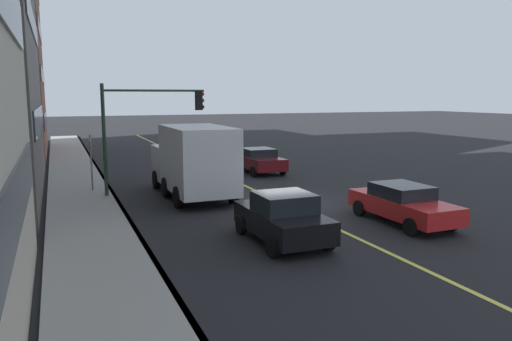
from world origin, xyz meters
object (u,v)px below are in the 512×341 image
object	(u,v)px
car_maroon	(258,160)
street_sign_post	(91,159)
car_black	(283,218)
car_red	(403,203)
traffic_light_mast	(147,118)
truck_white	(194,160)

from	to	relation	value
car_maroon	street_sign_post	xyz separation A→B (m)	(-3.14, 9.78, 0.90)
car_maroon	car_black	bearing A→B (deg)	160.50
car_red	traffic_light_mast	bearing A→B (deg)	42.30
car_red	car_black	world-z (taller)	car_black
truck_white	traffic_light_mast	distance (m)	2.85
car_black	truck_white	distance (m)	7.87
car_red	street_sign_post	bearing A→B (deg)	45.39
car_red	truck_white	bearing A→B (deg)	38.60
car_red	car_maroon	world-z (taller)	car_maroon
car_maroon	traffic_light_mast	distance (m)	9.16
traffic_light_mast	street_sign_post	xyz separation A→B (m)	(1.50, 2.40, -1.92)
car_red	car_maroon	size ratio (longest dim) A/B	1.01
car_black	traffic_light_mast	world-z (taller)	traffic_light_mast
car_black	truck_white	size ratio (longest dim) A/B	0.58
car_black	traffic_light_mast	bearing A→B (deg)	16.17
street_sign_post	traffic_light_mast	bearing A→B (deg)	-122.10
truck_white	street_sign_post	world-z (taller)	truck_white
car_maroon	car_black	distance (m)	14.37
car_maroon	truck_white	world-z (taller)	truck_white
car_black	street_sign_post	world-z (taller)	street_sign_post
car_black	street_sign_post	xyz separation A→B (m)	(10.41, 4.98, 0.85)
truck_white	street_sign_post	size ratio (longest dim) A/B	2.43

